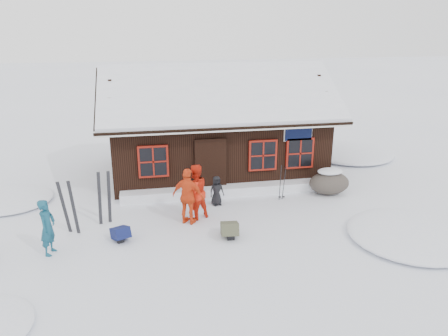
{
  "coord_description": "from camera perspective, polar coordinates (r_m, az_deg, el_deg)",
  "views": [
    {
      "loc": [
        -1.38,
        -12.05,
        5.91
      ],
      "look_at": [
        1.19,
        1.43,
        1.3
      ],
      "focal_mm": 35.0,
      "sensor_mm": 36.0,
      "label": 1
    }
  ],
  "objects": [
    {
      "name": "ground",
      "position": [
        13.49,
        -3.85,
        -7.45
      ],
      "size": [
        120.0,
        120.0,
        0.0
      ],
      "primitive_type": "plane",
      "color": "white",
      "rests_on": "ground"
    },
    {
      "name": "mountain_hut",
      "position": [
        17.8,
        -1.15,
        4.49
      ],
      "size": [
        8.9,
        6.09,
        4.42
      ],
      "color": "black",
      "rests_on": "ground"
    },
    {
      "name": "snow_drift",
      "position": [
        15.67,
        0.57,
        -2.89
      ],
      "size": [
        7.6,
        0.6,
        0.35
      ],
      "primitive_type": "cube",
      "color": "white",
      "rests_on": "ground"
    },
    {
      "name": "snow_mounds",
      "position": [
        15.42,
        1.4,
        -3.97
      ],
      "size": [
        20.6,
        13.2,
        0.48
      ],
      "color": "white",
      "rests_on": "ground"
    },
    {
      "name": "skier_teal",
      "position": [
        12.48,
        -22.06,
        -7.17
      ],
      "size": [
        0.51,
        0.64,
        1.55
      ],
      "primitive_type": "imported",
      "rotation": [
        0.0,
        0.0,
        1.3
      ],
      "color": "navy",
      "rests_on": "ground"
    },
    {
      "name": "skier_orange_left",
      "position": [
        13.6,
        -3.78,
        -3.14
      ],
      "size": [
        1.07,
        0.98,
        1.78
      ],
      "primitive_type": "imported",
      "rotation": [
        0.0,
        0.0,
        3.59
      ],
      "color": "red",
      "rests_on": "ground"
    },
    {
      "name": "skier_orange_right",
      "position": [
        13.27,
        -4.7,
        -3.74
      ],
      "size": [
        1.11,
        0.92,
        1.77
      ],
      "primitive_type": "imported",
      "rotation": [
        0.0,
        0.0,
        2.58
      ],
      "color": "#E24117",
      "rests_on": "ground"
    },
    {
      "name": "skier_crouched",
      "position": [
        14.69,
        -0.97,
        -2.98
      ],
      "size": [
        0.56,
        0.43,
        1.02
      ],
      "primitive_type": "imported",
      "rotation": [
        0.0,
        0.0,
        0.24
      ],
      "color": "black",
      "rests_on": "ground"
    },
    {
      "name": "boulder",
      "position": [
        16.14,
        13.57,
        -1.81
      ],
      "size": [
        1.45,
        1.09,
        0.84
      ],
      "color": "#534A42",
      "rests_on": "ground"
    },
    {
      "name": "ski_pair_mid",
      "position": [
        13.47,
        -19.6,
        -4.95
      ],
      "size": [
        0.54,
        0.19,
        1.66
      ],
      "rotation": [
        0.0,
        0.0,
        -0.21
      ],
      "color": "black",
      "rests_on": "ground"
    },
    {
      "name": "ski_pair_right",
      "position": [
        13.77,
        -15.35,
        -3.86
      ],
      "size": [
        0.44,
        0.14,
        1.73
      ],
      "rotation": [
        0.0,
        0.0,
        0.22
      ],
      "color": "black",
      "rests_on": "ground"
    },
    {
      "name": "ski_poles",
      "position": [
        15.26,
        7.61,
        -1.95
      ],
      "size": [
        0.23,
        0.11,
        1.28
      ],
      "color": "black",
      "rests_on": "ground"
    },
    {
      "name": "backpack_blue",
      "position": [
        12.87,
        -13.34,
        -8.54
      ],
      "size": [
        0.62,
        0.7,
        0.31
      ],
      "primitive_type": "cube",
      "rotation": [
        0.0,
        0.0,
        0.4
      ],
      "color": "#101848",
      "rests_on": "ground"
    },
    {
      "name": "backpack_olive",
      "position": [
        12.69,
        0.73,
        -8.28
      ],
      "size": [
        0.56,
        0.7,
        0.35
      ],
      "primitive_type": "cube",
      "rotation": [
        0.0,
        0.0,
        -0.11
      ],
      "color": "#474934",
      "rests_on": "ground"
    }
  ]
}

